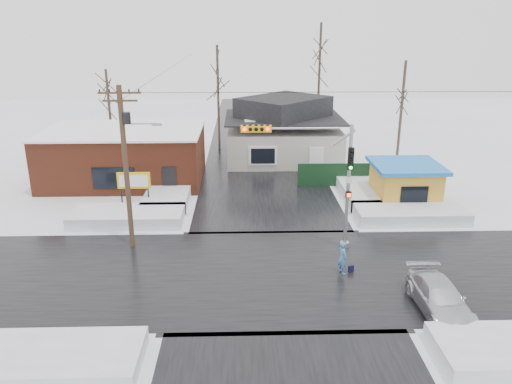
{
  "coord_description": "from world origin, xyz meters",
  "views": [
    {
      "loc": [
        -1.72,
        -22.48,
        12.07
      ],
      "look_at": [
        -0.97,
        3.96,
        3.0
      ],
      "focal_mm": 35.0,
      "sensor_mm": 36.0,
      "label": 1
    }
  ],
  "objects_px": {
    "marquee_sign": "(134,182)",
    "utility_pole": "(126,159)",
    "car": "(439,298)",
    "traffic_signal": "(320,170)",
    "pedestrian": "(342,258)",
    "kiosk": "(405,183)"
  },
  "relations": [
    {
      "from": "marquee_sign",
      "to": "kiosk",
      "type": "distance_m",
      "value": 18.51
    },
    {
      "from": "traffic_signal",
      "to": "pedestrian",
      "type": "xyz_separation_m",
      "value": [
        0.82,
        -3.05,
        -3.68
      ]
    },
    {
      "from": "traffic_signal",
      "to": "marquee_sign",
      "type": "distance_m",
      "value": 13.42
    },
    {
      "from": "utility_pole",
      "to": "pedestrian",
      "type": "relative_size",
      "value": 5.26
    },
    {
      "from": "kiosk",
      "to": "car",
      "type": "height_order",
      "value": "kiosk"
    },
    {
      "from": "marquee_sign",
      "to": "kiosk",
      "type": "xyz_separation_m",
      "value": [
        18.5,
        0.5,
        -0.46
      ]
    },
    {
      "from": "marquee_sign",
      "to": "utility_pole",
      "type": "bearing_deg",
      "value": -79.87
    },
    {
      "from": "car",
      "to": "kiosk",
      "type": "bearing_deg",
      "value": 77.47
    },
    {
      "from": "utility_pole",
      "to": "pedestrian",
      "type": "height_order",
      "value": "utility_pole"
    },
    {
      "from": "kiosk",
      "to": "pedestrian",
      "type": "height_order",
      "value": "kiosk"
    },
    {
      "from": "marquee_sign",
      "to": "car",
      "type": "distance_m",
      "value": 20.63
    },
    {
      "from": "utility_pole",
      "to": "kiosk",
      "type": "distance_m",
      "value": 18.95
    },
    {
      "from": "car",
      "to": "traffic_signal",
      "type": "bearing_deg",
      "value": 121.88
    },
    {
      "from": "traffic_signal",
      "to": "car",
      "type": "xyz_separation_m",
      "value": [
        4.37,
        -6.66,
        -3.87
      ]
    },
    {
      "from": "utility_pole",
      "to": "car",
      "type": "distance_m",
      "value": 16.99
    },
    {
      "from": "pedestrian",
      "to": "car",
      "type": "relative_size",
      "value": 0.37
    },
    {
      "from": "utility_pole",
      "to": "pedestrian",
      "type": "bearing_deg",
      "value": -17.77
    },
    {
      "from": "utility_pole",
      "to": "car",
      "type": "height_order",
      "value": "utility_pole"
    },
    {
      "from": "utility_pole",
      "to": "kiosk",
      "type": "relative_size",
      "value": 1.96
    },
    {
      "from": "traffic_signal",
      "to": "utility_pole",
      "type": "xyz_separation_m",
      "value": [
        -10.36,
        0.53,
        0.57
      ]
    },
    {
      "from": "traffic_signal",
      "to": "utility_pole",
      "type": "relative_size",
      "value": 0.78
    },
    {
      "from": "pedestrian",
      "to": "car",
      "type": "height_order",
      "value": "pedestrian"
    }
  ]
}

